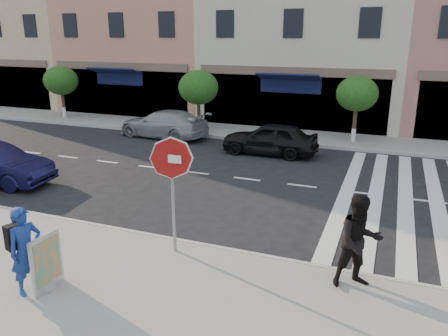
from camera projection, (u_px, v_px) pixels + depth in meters
ground at (201, 221)px, 12.12m from camera, size 120.00×120.00×0.00m
sidewalk_near at (124, 289)px, 8.76m from camera, size 60.00×4.50×0.15m
sidewalk_far at (291, 136)px, 21.88m from camera, size 60.00×3.00×0.15m
building_west_far at (29, 20)px, 33.18m from camera, size 12.00×9.00×12.00m
building_west_mid at (154, 3)px, 29.04m from camera, size 10.00×9.00×14.00m
building_centre at (310, 25)px, 25.80m from camera, size 11.00×9.00×11.00m
street_tree_wa at (61, 81)px, 25.94m from camera, size 2.00×2.00×3.05m
street_tree_wb at (198, 88)px, 22.80m from camera, size 2.10×2.10×3.06m
street_tree_c at (357, 94)px, 19.99m from camera, size 1.90×1.90×3.04m
stop_sign at (172, 170)px, 9.59m from camera, size 0.97×0.12×2.73m
photographer at (26, 251)px, 8.32m from camera, size 0.60×0.74×1.76m
walker at (359, 242)px, 8.50m from camera, size 1.17×1.09×1.92m
poster_board at (47, 263)px, 8.48m from camera, size 0.27×0.76×1.16m
car_far_left at (163, 124)px, 21.86m from camera, size 4.95×2.55×1.37m
car_far_mid at (270, 138)px, 18.74m from camera, size 4.08×1.66×1.39m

